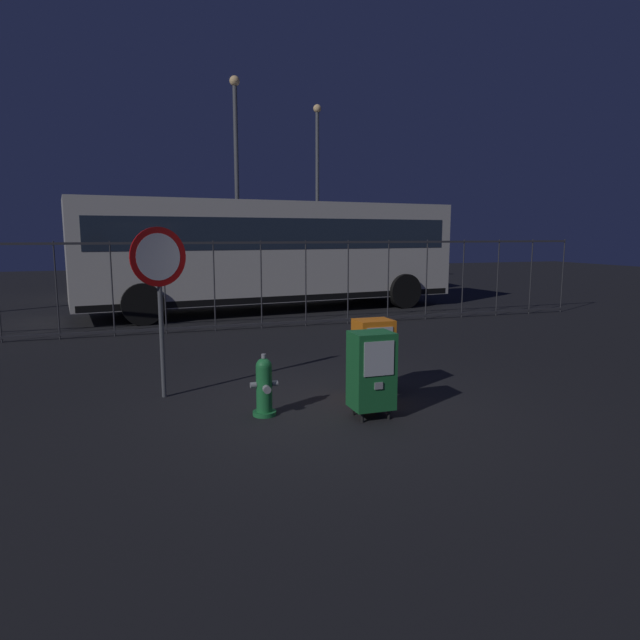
% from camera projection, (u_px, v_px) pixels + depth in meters
% --- Properties ---
extents(ground_plane, '(60.00, 60.00, 0.00)m').
position_uv_depth(ground_plane, '(328.00, 405.00, 7.05)').
color(ground_plane, black).
extents(fire_hydrant, '(0.33, 0.32, 0.75)m').
position_uv_depth(fire_hydrant, '(264.00, 387.00, 6.61)').
color(fire_hydrant, '#1E7238').
rests_on(fire_hydrant, ground_plane).
extents(newspaper_box_primary, '(0.48, 0.42, 1.02)m').
position_uv_depth(newspaper_box_primary, '(373.00, 353.00, 7.44)').
color(newspaper_box_primary, black).
rests_on(newspaper_box_primary, ground_plane).
extents(newspaper_box_secondary, '(0.48, 0.42, 1.02)m').
position_uv_depth(newspaper_box_secondary, '(371.00, 370.00, 6.51)').
color(newspaper_box_secondary, black).
rests_on(newspaper_box_secondary, ground_plane).
extents(stop_sign, '(0.71, 0.31, 2.23)m').
position_uv_depth(stop_sign, '(159.00, 276.00, 7.17)').
color(stop_sign, '#4C4F54').
rests_on(stop_sign, ground_plane).
extents(fence_barrier, '(18.03, 0.04, 2.00)m').
position_uv_depth(fence_barrier, '(238.00, 285.00, 12.50)').
color(fence_barrier, '#2D2D33').
rests_on(fence_barrier, ground_plane).
extents(bus_near, '(10.71, 3.66, 3.00)m').
position_uv_depth(bus_near, '(270.00, 250.00, 15.68)').
color(bus_near, beige).
rests_on(bus_near, ground_plane).
extents(bus_far, '(10.70, 3.64, 3.00)m').
position_uv_depth(bus_far, '(248.00, 246.00, 19.86)').
color(bus_far, beige).
rests_on(bus_far, ground_plane).
extents(street_light_near_right, '(0.32, 0.32, 7.11)m').
position_uv_depth(street_light_near_right, '(317.00, 184.00, 22.07)').
color(street_light_near_right, '#4C4F54').
rests_on(street_light_near_right, ground_plane).
extents(street_light_far_left, '(0.32, 0.32, 6.98)m').
position_uv_depth(street_light_far_left, '(237.00, 173.00, 17.67)').
color(street_light_far_left, '#4C4F54').
rests_on(street_light_far_left, ground_plane).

